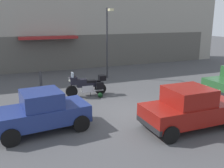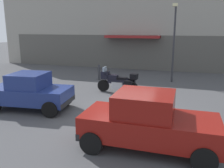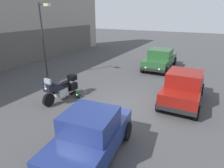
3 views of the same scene
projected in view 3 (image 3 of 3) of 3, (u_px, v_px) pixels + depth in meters
ground_plane at (132, 105)px, 9.34m from camera, size 80.00×80.00×0.00m
motorcycle at (61, 88)px, 9.70m from camera, size 2.26×0.78×1.36m
helmet at (78, 95)px, 10.06m from camera, size 0.28×0.28×0.28m
car_hatchback_near at (183, 87)px, 9.30m from camera, size 3.88×1.79×1.64m
car_sedan_far at (160, 59)px, 15.21m from camera, size 4.59×1.94×1.56m
car_compact_side at (91, 136)px, 5.72m from camera, size 3.59×2.01×1.56m
streetlamp_curbside at (44, 34)px, 12.48m from camera, size 0.28×0.94×4.82m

